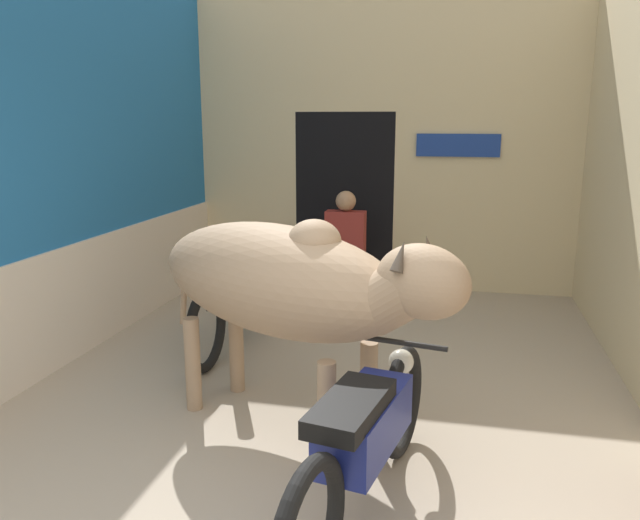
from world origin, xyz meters
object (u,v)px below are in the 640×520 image
Objects in this scene: cow at (286,281)px; plastic_stool at (316,274)px; motorcycle_near at (365,436)px; shopkeeper_seated at (345,244)px; motorcycle_far at (237,293)px.

cow is 5.78× the size of plastic_stool.
shopkeeper_seated is at bearing 101.95° from motorcycle_near.
cow reaches higher than shopkeeper_seated.
motorcycle_far reaches higher than motorcycle_near.
motorcycle_near is 0.95× the size of motorcycle_far.
shopkeeper_seated is at bearing 93.57° from cow.
cow is 1.17m from motorcycle_near.
plastic_stool is (0.32, 1.81, -0.25)m from motorcycle_far.
cow is 1.86m from motorcycle_far.
cow is at bearing -80.15° from plastic_stool.
shopkeeper_seated reaches higher than motorcycle_near.
motorcycle_far is (-0.90, 1.53, -0.55)m from cow.
cow reaches higher than motorcycle_near.
cow reaches higher than plastic_stool.
cow is 1.88× the size of shopkeeper_seated.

